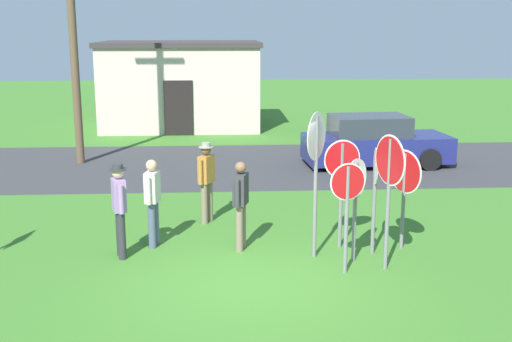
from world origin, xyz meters
The scene contains 16 objects.
ground_plane centered at (0.00, 0.00, 0.00)m, with size 80.00×80.00×0.00m, color #3D7528.
street_asphalt centered at (0.00, 9.15, 0.00)m, with size 60.00×6.40×0.01m, color #38383A.
building_background centered at (-1.96, 16.71, 1.75)m, with size 6.44×4.46×3.49m.
utility_pole centered at (-4.70, 9.70, 4.51)m, with size 1.80×0.24×8.65m.
parked_car_on_street centered at (4.22, 8.87, 0.69)m, with size 4.41×2.24×1.51m.
stop_sign_leaning_right centered at (2.35, 1.35, 1.34)m, with size 0.11×0.66×1.99m.
stop_sign_nearest centered at (1.92, 1.01, 1.26)m, with size 0.50×0.56×1.87m.
stop_sign_center_cluster centered at (1.66, 0.45, 1.28)m, with size 0.62×0.17×1.91m.
stop_sign_far_back centered at (1.25, 1.24, 1.85)m, with size 0.44×0.76×2.67m.
stop_sign_tallest centered at (1.81, 1.74, 1.41)m, with size 0.71×0.17×2.07m.
stop_sign_low_front centered at (2.39, 0.58, 1.63)m, with size 0.29×0.83×2.36m.
stop_sign_leaning_left centered at (2.97, 1.59, 1.29)m, with size 0.40×0.73×1.90m.
person_with_sunhat centered at (-0.73, 3.44, 0.98)m, with size 0.37×0.51×1.74m.
person_in_teal centered at (-1.72, 1.99, 0.95)m, with size 0.29×0.56×1.69m.
person_in_blue centered at (-0.07, 1.71, 0.95)m, with size 0.32×0.55×1.69m.
person_near_signs centered at (-2.26, 1.43, 0.98)m, with size 0.32×0.55×1.74m.
Camera 1 is at (-0.47, -9.61, 4.12)m, focal length 44.46 mm.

